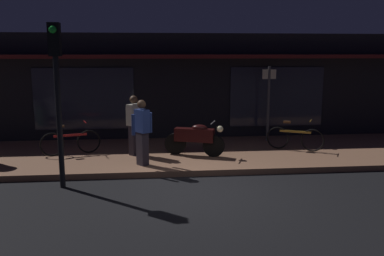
% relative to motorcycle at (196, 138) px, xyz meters
% --- Properties ---
extents(ground_plane, '(60.00, 60.00, 0.00)m').
position_rel_motorcycle_xyz_m(ground_plane, '(-0.16, -2.51, -0.65)').
color(ground_plane, black).
extents(sidewalk_slab, '(18.00, 4.00, 0.15)m').
position_rel_motorcycle_xyz_m(sidewalk_slab, '(-0.16, 0.49, -0.57)').
color(sidewalk_slab, '#8C6047').
rests_on(sidewalk_slab, ground_plane).
extents(storefront_building, '(18.00, 3.30, 3.60)m').
position_rel_motorcycle_xyz_m(storefront_building, '(-0.16, 3.88, 1.16)').
color(storefront_building, black).
rests_on(storefront_building, ground_plane).
extents(motorcycle, '(1.64, 0.79, 0.97)m').
position_rel_motorcycle_xyz_m(motorcycle, '(0.00, 0.00, 0.00)').
color(motorcycle, black).
rests_on(motorcycle, sidewalk_slab).
extents(bicycle_parked, '(1.50, 0.79, 0.91)m').
position_rel_motorcycle_xyz_m(bicycle_parked, '(2.97, 0.35, -0.14)').
color(bicycle_parked, black).
rests_on(bicycle_parked, sidewalk_slab).
extents(bicycle_extra, '(1.59, 0.60, 0.91)m').
position_rel_motorcycle_xyz_m(bicycle_extra, '(-3.48, 0.46, -0.14)').
color(bicycle_extra, black).
rests_on(bicycle_extra, sidewalk_slab).
extents(person_photographer, '(0.50, 0.49, 1.67)m').
position_rel_motorcycle_xyz_m(person_photographer, '(-1.68, 0.24, 0.38)').
color(person_photographer, '#28232D').
rests_on(person_photographer, sidewalk_slab).
extents(person_bystander, '(0.55, 0.44, 1.67)m').
position_rel_motorcycle_xyz_m(person_bystander, '(-1.45, -0.85, 0.38)').
color(person_bystander, '#28232D').
rests_on(person_bystander, sidewalk_slab).
extents(sign_post, '(0.44, 0.09, 2.40)m').
position_rel_motorcycle_xyz_m(sign_post, '(2.53, 1.72, 0.86)').
color(sign_post, '#47474C').
rests_on(sign_post, sidewalk_slab).
extents(traffic_light_pole, '(0.24, 0.33, 3.60)m').
position_rel_motorcycle_xyz_m(traffic_light_pole, '(-3.22, -2.02, 1.83)').
color(traffic_light_pole, black).
rests_on(traffic_light_pole, ground_plane).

